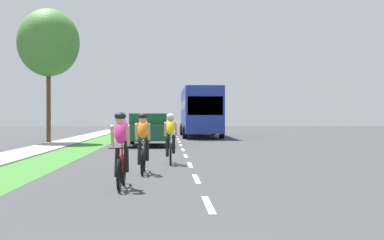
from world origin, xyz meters
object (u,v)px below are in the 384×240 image
(pickup_dark_green, at_px, (149,130))
(bus_blue, at_px, (200,110))
(cyclist_distant, at_px, (170,138))
(cyclist_lead, at_px, (121,149))
(cyclist_trailing, at_px, (143,142))
(street_tree_near, at_px, (48,43))

(pickup_dark_green, relative_size, bus_blue, 0.44)
(cyclist_distant, distance_m, pickup_dark_green, 10.58)
(cyclist_lead, bearing_deg, cyclist_trailing, 83.55)
(cyclist_lead, height_order, cyclist_distant, same)
(cyclist_lead, xyz_separation_m, cyclist_trailing, (0.32, 2.85, 0.00))
(street_tree_near, bearing_deg, cyclist_lead, -73.39)
(street_tree_near, bearing_deg, bus_blue, 45.35)
(cyclist_trailing, bearing_deg, pickup_dark_green, 91.32)
(cyclist_trailing, bearing_deg, cyclist_lead, -96.45)
(pickup_dark_green, xyz_separation_m, bus_blue, (3.34, 12.21, 1.15))
(cyclist_distant, bearing_deg, pickup_dark_green, 95.62)
(cyclist_trailing, xyz_separation_m, bus_blue, (3.04, 25.48, 1.17))
(cyclist_lead, distance_m, cyclist_trailing, 2.86)
(cyclist_lead, bearing_deg, street_tree_near, 106.61)
(cyclist_lead, height_order, pickup_dark_green, pickup_dark_green)
(cyclist_lead, distance_m, street_tree_near, 20.55)
(cyclist_lead, relative_size, cyclist_distant, 1.00)
(bus_blue, bearing_deg, cyclist_lead, -96.76)
(cyclist_lead, relative_size, cyclist_trailing, 1.00)
(cyclist_lead, distance_m, cyclist_distant, 5.69)
(cyclist_lead, xyz_separation_m, bus_blue, (3.36, 28.32, 1.17))
(cyclist_lead, xyz_separation_m, cyclist_distant, (1.05, 5.59, 0.00))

